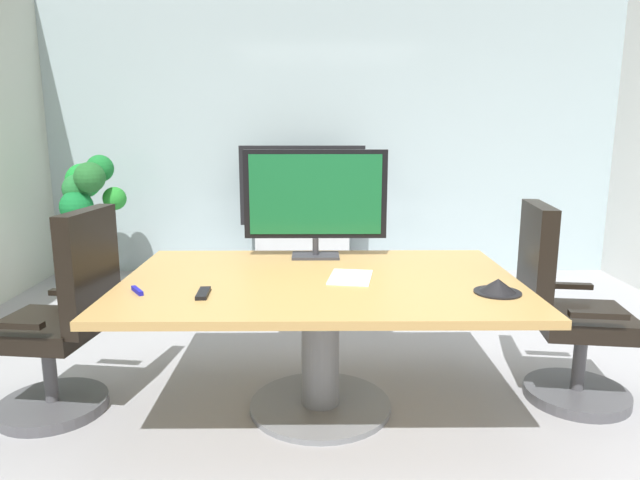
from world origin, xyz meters
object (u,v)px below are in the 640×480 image
Objects in this scene: office_chair_left at (63,331)px; wall_display_unit at (303,235)px; tv_monitor at (315,197)px; conference_table at (320,309)px; potted_plant at (89,207)px; office_chair_right at (565,320)px; remote_control at (203,293)px; conference_phone at (498,287)px.

office_chair_left is 2.91m from wall_display_unit.
office_chair_left is 1.30× the size of tv_monitor.
conference_table is at bearing -87.05° from tv_monitor.
wall_display_unit is 1.98m from potted_plant.
office_chair_right is (2.67, 0.14, 0.00)m from office_chair_left.
remote_control is (-0.39, -2.92, 0.29)m from wall_display_unit.
conference_table is 2.40× the size of tv_monitor.
office_chair_right is 4.03m from potted_plant.
remote_control is at bearing 109.61° from office_chair_right.
potted_plant is 3.84m from conference_phone.
conference_phone is at bearing 134.37° from office_chair_right.
wall_display_unit is 2.96m from remote_control.
office_chair_right is at bearing 4.42° from conference_table.
conference_phone is at bearing -41.47° from tv_monitor.
wall_display_unit is (-0.13, 2.14, -0.64)m from tv_monitor.
wall_display_unit is 5.95× the size of conference_phone.
office_chair_left is 1.00× the size of office_chair_right.
office_chair_left is 2.20m from conference_phone.
office_chair_left reaches higher than conference_table.
remote_control is at bearing -59.08° from potted_plant.
office_chair_right is 1.94m from remote_control.
office_chair_left is 0.88× the size of potted_plant.
office_chair_right is 6.41× the size of remote_control.
tv_monitor reaches higher than conference_phone.
potted_plant is at bearing 132.62° from conference_table.
wall_display_unit is at bearing 93.41° from tv_monitor.
wall_display_unit reaches higher than conference_table.
conference_table is 0.64m from remote_control.
conference_table is 1.85× the size of office_chair_right.
potted_plant is at bearing 139.02° from conference_phone.
potted_plant is 7.29× the size of remote_control.
wall_display_unit is at bearing 93.32° from conference_table.
tv_monitor reaches higher than office_chair_right.
tv_monitor reaches higher than remote_control.
tv_monitor is (-0.02, 0.48, 0.52)m from conference_table.
potted_plant is (-0.73, 2.28, 0.32)m from office_chair_left.
office_chair_left reaches higher than remote_control.
conference_table is 3.06m from potted_plant.
wall_display_unit reaches higher than potted_plant.
conference_phone is (0.83, -0.27, 0.20)m from conference_table.
remote_control is at bearing -151.91° from conference_table.
wall_display_unit is at bearing 79.53° from remote_control.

